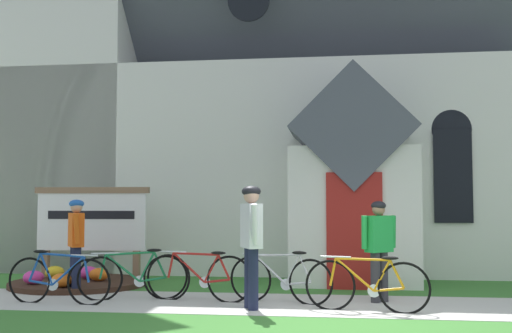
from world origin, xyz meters
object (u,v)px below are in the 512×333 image
at_px(bicycle_blue, 58,279).
at_px(bicycle_silver, 280,279).
at_px(cyclist_in_red_jersey, 251,235).
at_px(church_sign, 92,221).
at_px(cyclist_in_blue_jersey, 76,239).
at_px(bicycle_green, 199,277).
at_px(bicycle_red, 367,285).
at_px(bicycle_yellow, 134,276).
at_px(cyclist_in_white_jersey, 379,244).

relative_size(bicycle_blue, bicycle_silver, 1.04).
distance_m(bicycle_blue, cyclist_in_red_jersey, 3.08).
xyz_separation_m(bicycle_blue, cyclist_in_red_jersey, (2.99, -0.10, 0.69)).
bearing_deg(church_sign, bicycle_silver, -27.39).
distance_m(bicycle_silver, cyclist_in_blue_jersey, 3.67).
bearing_deg(bicycle_blue, bicycle_green, 14.46).
xyz_separation_m(bicycle_blue, bicycle_silver, (3.36, 0.56, -0.00)).
distance_m(church_sign, bicycle_green, 3.43).
bearing_deg(bicycle_silver, cyclist_in_red_jersey, -119.23).
height_order(church_sign, bicycle_green, church_sign).
relative_size(bicycle_red, cyclist_in_red_jersey, 0.98).
bearing_deg(cyclist_in_blue_jersey, church_sign, 102.52).
bearing_deg(cyclist_in_red_jersey, church_sign, 142.86).
relative_size(cyclist_in_red_jersey, cyclist_in_blue_jersey, 1.12).
xyz_separation_m(church_sign, cyclist_in_red_jersey, (3.54, -2.68, -0.14)).
bearing_deg(bicycle_yellow, cyclist_in_red_jersey, -18.54).
bearing_deg(bicycle_blue, cyclist_in_white_jersey, 8.99).
distance_m(bicycle_blue, bicycle_green, 2.15).
relative_size(bicycle_red, cyclist_in_white_jersey, 1.12).
distance_m(bicycle_red, cyclist_in_red_jersey, 1.79).
bearing_deg(cyclist_in_white_jersey, bicycle_blue, -171.01).
bearing_deg(bicycle_red, bicycle_green, 166.68).
distance_m(bicycle_yellow, cyclist_in_blue_jersey, 1.45).
height_order(bicycle_silver, cyclist_in_white_jersey, cyclist_in_white_jersey).
distance_m(cyclist_in_red_jersey, cyclist_in_white_jersey, 2.09).
relative_size(cyclist_in_red_jersey, cyclist_in_white_jersey, 1.14).
bearing_deg(cyclist_in_blue_jersey, bicycle_yellow, -24.31).
height_order(bicycle_blue, cyclist_in_white_jersey, cyclist_in_white_jersey).
height_order(bicycle_yellow, bicycle_red, bicycle_yellow).
distance_m(bicycle_silver, cyclist_in_red_jersey, 1.03).
bearing_deg(bicycle_red, cyclist_in_blue_jersey, 166.22).
height_order(church_sign, bicycle_blue, church_sign).
bearing_deg(cyclist_in_blue_jersey, bicycle_blue, -78.80).
bearing_deg(cyclist_in_white_jersey, bicycle_red, -105.45).
bearing_deg(cyclist_in_red_jersey, cyclist_in_white_jersey, 24.77).
distance_m(church_sign, bicycle_silver, 4.48).
height_order(bicycle_yellow, cyclist_in_blue_jersey, cyclist_in_blue_jersey).
bearing_deg(cyclist_in_red_jersey, bicycle_silver, 60.77).
distance_m(bicycle_yellow, bicycle_red, 3.71).
xyz_separation_m(bicycle_blue, cyclist_in_white_jersey, (4.88, 0.77, 0.53)).
relative_size(bicycle_yellow, cyclist_in_blue_jersey, 1.04).
bearing_deg(bicycle_red, bicycle_yellow, 170.01).
height_order(bicycle_blue, bicycle_green, bicycle_blue).
xyz_separation_m(bicycle_silver, bicycle_red, (1.29, -0.63, 0.01)).
xyz_separation_m(bicycle_silver, cyclist_in_blue_jersey, (-3.58, 0.56, 0.56)).
distance_m(bicycle_silver, cyclist_in_white_jersey, 1.63).
distance_m(bicycle_blue, bicycle_silver, 3.41).
bearing_deg(bicycle_blue, church_sign, 101.95).
height_order(bicycle_red, cyclist_in_blue_jersey, cyclist_in_blue_jersey).
height_order(bicycle_yellow, cyclist_in_red_jersey, cyclist_in_red_jersey).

